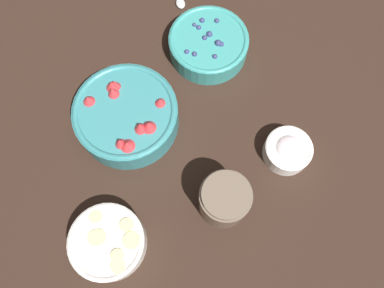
# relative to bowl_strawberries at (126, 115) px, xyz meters

# --- Properties ---
(ground_plane) EXTENTS (4.00, 4.00, 0.00)m
(ground_plane) POSITION_rel_bowl_strawberries_xyz_m (0.03, -0.10, -0.04)
(ground_plane) COLOR black
(bowl_strawberries) EXTENTS (0.22, 0.22, 0.09)m
(bowl_strawberries) POSITION_rel_bowl_strawberries_xyz_m (0.00, 0.00, 0.00)
(bowl_strawberries) COLOR teal
(bowl_strawberries) RESTS_ON ground_plane
(bowl_blueberries) EXTENTS (0.18, 0.18, 0.06)m
(bowl_blueberries) POSITION_rel_bowl_strawberries_xyz_m (0.11, -0.22, -0.01)
(bowl_blueberries) COLOR teal
(bowl_blueberries) RESTS_ON ground_plane
(bowl_bananas) EXTENTS (0.14, 0.14, 0.05)m
(bowl_bananas) POSITION_rel_bowl_strawberries_xyz_m (-0.24, 0.11, -0.01)
(bowl_bananas) COLOR silver
(bowl_bananas) RESTS_ON ground_plane
(bowl_cream) EXTENTS (0.10, 0.10, 0.05)m
(bowl_cream) POSITION_rel_bowl_strawberries_xyz_m (-0.18, -0.29, -0.01)
(bowl_cream) COLOR white
(bowl_cream) RESTS_ON ground_plane
(jar_chocolate) EXTENTS (0.10, 0.10, 0.10)m
(jar_chocolate) POSITION_rel_bowl_strawberries_xyz_m (-0.24, -0.13, 0.00)
(jar_chocolate) COLOR brown
(jar_chocolate) RESTS_ON ground_plane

